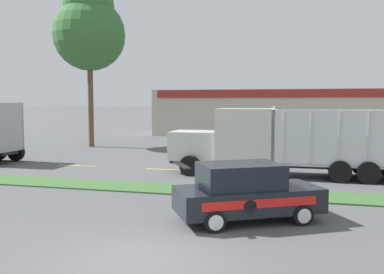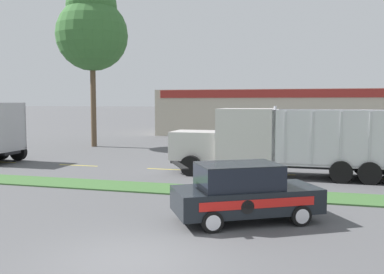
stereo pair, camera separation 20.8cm
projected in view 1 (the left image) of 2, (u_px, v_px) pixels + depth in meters
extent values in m
plane|color=#515154|center=(135.00, 261.00, 9.71)|extent=(600.00, 600.00, 0.00)
cube|color=#3D6633|center=(208.00, 191.00, 17.16)|extent=(120.00, 1.96, 0.06)
cube|color=yellow|center=(77.00, 166.00, 24.18)|extent=(2.40, 0.14, 0.01)
cube|color=yellow|center=(167.00, 169.00, 22.81)|extent=(2.40, 0.14, 0.01)
cube|color=yellow|center=(270.00, 174.00, 21.44)|extent=(2.40, 0.14, 0.01)
cube|color=#ADADB2|center=(9.00, 127.00, 24.68)|extent=(0.16, 2.53, 2.77)
cylinder|color=black|center=(16.00, 152.00, 26.14)|extent=(1.08, 0.30, 1.08)
cube|color=black|center=(282.00, 164.00, 20.83)|extent=(11.10, 1.38, 0.18)
cube|color=silver|center=(196.00, 145.00, 21.86)|extent=(2.43, 2.05, 1.43)
cube|color=#B7B7BC|center=(173.00, 144.00, 22.17)|extent=(0.06, 1.75, 1.21)
cube|color=silver|center=(246.00, 135.00, 21.17)|extent=(2.66, 2.50, 2.59)
cube|color=black|center=(219.00, 125.00, 21.47)|extent=(0.04, 2.13, 1.17)
cylinder|color=silver|center=(274.00, 121.00, 19.96)|extent=(0.14, 0.14, 1.43)
cube|color=silver|center=(337.00, 163.00, 20.17)|extent=(6.01, 2.50, 0.12)
cube|color=silver|center=(275.00, 135.00, 20.81)|extent=(0.16, 2.50, 2.49)
cube|color=silver|center=(340.00, 138.00, 18.94)|extent=(6.01, 0.16, 2.49)
cube|color=silver|center=(336.00, 134.00, 21.20)|extent=(6.01, 0.16, 2.49)
cube|color=#BCBCC1|center=(284.00, 137.00, 19.45)|extent=(0.10, 0.04, 2.37)
cube|color=#BCBCC1|center=(312.00, 138.00, 19.15)|extent=(0.10, 0.04, 2.37)
cube|color=#BCBCC1|center=(340.00, 139.00, 18.84)|extent=(0.10, 0.04, 2.37)
cube|color=#BCBCC1|center=(369.00, 139.00, 18.54)|extent=(0.10, 0.04, 2.37)
cylinder|color=black|center=(190.00, 166.00, 20.75)|extent=(1.00, 0.30, 1.00)
cylinder|color=black|center=(202.00, 159.00, 23.12)|extent=(1.00, 0.30, 1.00)
cylinder|color=black|center=(368.00, 173.00, 18.69)|extent=(1.00, 0.30, 1.00)
cylinder|color=black|center=(361.00, 165.00, 21.07)|extent=(1.00, 0.30, 1.00)
cylinder|color=black|center=(340.00, 172.00, 18.99)|extent=(1.00, 0.30, 1.00)
cylinder|color=black|center=(336.00, 164.00, 21.37)|extent=(1.00, 0.30, 1.00)
cube|color=black|center=(248.00, 199.00, 12.93)|extent=(4.69, 3.76, 0.72)
cube|color=black|center=(240.00, 176.00, 12.81)|extent=(2.88, 2.60, 0.69)
cube|color=black|center=(240.00, 164.00, 12.78)|extent=(2.88, 2.60, 0.04)
cube|color=black|center=(182.00, 165.00, 12.31)|extent=(0.91, 1.39, 0.03)
cube|color=red|center=(261.00, 204.00, 12.03)|extent=(3.02, 1.73, 0.25)
cylinder|color=black|center=(250.00, 207.00, 11.95)|extent=(0.35, 0.20, 0.40)
cylinder|color=black|center=(303.00, 215.00, 12.45)|extent=(0.63, 0.48, 0.61)
cylinder|color=silver|center=(304.00, 216.00, 12.35)|extent=(0.38, 0.22, 0.43)
cylinder|color=black|center=(275.00, 201.00, 14.17)|extent=(0.63, 0.48, 0.61)
cylinder|color=silver|center=(274.00, 201.00, 14.27)|extent=(0.38, 0.22, 0.43)
cylinder|color=black|center=(215.00, 222.00, 11.76)|extent=(0.63, 0.48, 0.61)
cylinder|color=silver|center=(216.00, 223.00, 11.66)|extent=(0.38, 0.22, 0.43)
cylinder|color=black|center=(197.00, 207.00, 13.47)|extent=(0.63, 0.48, 0.61)
cylinder|color=silver|center=(197.00, 206.00, 13.58)|extent=(0.38, 0.22, 0.43)
cube|color=black|center=(288.00, 211.00, 14.02)|extent=(0.38, 0.38, 0.03)
cone|color=#EA5B14|center=(289.00, 201.00, 13.99)|extent=(0.29, 0.29, 0.67)
cylinder|color=white|center=(289.00, 199.00, 13.99)|extent=(0.16, 0.16, 0.08)
cube|color=#BCB29E|center=(280.00, 112.00, 47.67)|extent=(26.06, 12.00, 4.86)
cube|color=maroon|center=(277.00, 94.00, 41.67)|extent=(24.75, 0.10, 0.80)
cylinder|color=brown|center=(91.00, 101.00, 34.12)|extent=(0.43, 0.43, 7.33)
sphere|color=#386B33|center=(89.00, 35.00, 33.69)|extent=(5.66, 5.66, 5.66)
sphere|color=#386B33|center=(89.00, 5.00, 33.51)|extent=(3.96, 3.96, 3.96)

